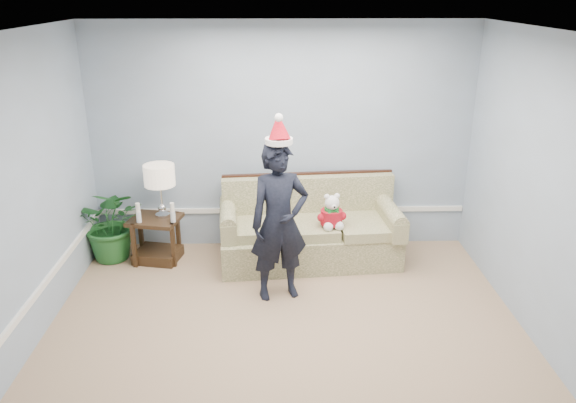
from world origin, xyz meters
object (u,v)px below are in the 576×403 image
at_px(man, 279,222).
at_px(teddy_bear, 332,215).
at_px(sofa, 309,232).
at_px(houseplant, 112,223).
at_px(table_lamp, 159,177).
at_px(side_table, 157,244).

relative_size(man, teddy_bear, 4.11).
distance_m(sofa, houseplant, 2.30).
xyz_separation_m(sofa, man, (-0.36, -0.85, 0.48)).
relative_size(sofa, table_lamp, 3.40).
bearing_deg(houseplant, sofa, -1.33).
distance_m(side_table, man, 1.77).
bearing_deg(sofa, side_table, 175.27).
relative_size(sofa, teddy_bear, 5.29).
height_order(sofa, houseplant, sofa).
relative_size(table_lamp, teddy_bear, 1.56).
xyz_separation_m(table_lamp, man, (1.34, -0.89, -0.19)).
bearing_deg(man, houseplant, 139.85).
height_order(houseplant, man, man).
bearing_deg(side_table, teddy_bear, -6.86).
bearing_deg(sofa, man, -117.49).
bearing_deg(table_lamp, houseplant, 178.99).
distance_m(table_lamp, teddy_bear, 1.99).
distance_m(sofa, teddy_bear, 0.46).
bearing_deg(table_lamp, side_table, -151.93).
xyz_separation_m(side_table, houseplant, (-0.51, 0.06, 0.25)).
bearing_deg(table_lamp, teddy_bear, -8.47).
distance_m(houseplant, teddy_bear, 2.55).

